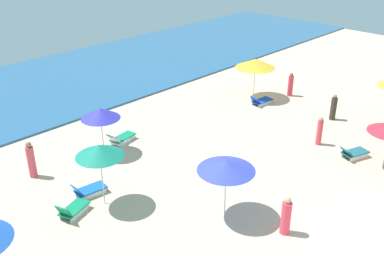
# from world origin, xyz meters

# --- Properties ---
(ocean) EXTENTS (60.00, 12.47, 0.12)m
(ocean) POSITION_xyz_m (0.00, 23.76, 0.06)
(ocean) COLOR #2A5B87
(ocean) RESTS_ON ground_plane
(umbrella_1) EXTENTS (1.86, 1.86, 2.64)m
(umbrella_1) POSITION_xyz_m (-5.09, 9.90, 2.39)
(umbrella_1) COLOR silver
(umbrella_1) RESTS_ON ground_plane
(lounge_chair_1_0) EXTENTS (1.44, 0.80, 0.63)m
(lounge_chair_1_0) POSITION_xyz_m (-5.20, 10.85, 0.25)
(lounge_chair_1_0) COLOR silver
(lounge_chair_1_0) RESTS_ON ground_plane
(lounge_chair_1_1) EXTENTS (1.45, 1.01, 0.73)m
(lounge_chair_1_1) POSITION_xyz_m (-6.41, 10.13, 0.26)
(lounge_chair_1_1) COLOR silver
(lounge_chair_1_1) RESTS_ON ground_plane
(umbrella_2) EXTENTS (2.46, 2.46, 2.49)m
(umbrella_2) POSITION_xyz_m (8.31, 12.64, 2.22)
(umbrella_2) COLOR silver
(umbrella_2) RESTS_ON ground_plane
(lounge_chair_2_0) EXTENTS (1.51, 0.77, 0.62)m
(lounge_chair_2_0) POSITION_xyz_m (7.69, 11.60, 0.23)
(lounge_chair_2_0) COLOR silver
(lounge_chair_2_0) RESTS_ON ground_plane
(lounge_chair_4_1) EXTENTS (1.52, 1.07, 0.63)m
(lounge_chair_4_1) POSITION_xyz_m (5.32, 4.50, 0.26)
(lounge_chair_4_1) COLOR silver
(lounge_chair_4_1) RESTS_ON ground_plane
(umbrella_5) EXTENTS (2.17, 2.17, 2.38)m
(umbrella_5) POSITION_xyz_m (-2.33, 5.99, 2.17)
(umbrella_5) COLOR silver
(umbrella_5) RESTS_ON ground_plane
(umbrella_6) EXTENTS (1.85, 1.85, 2.33)m
(umbrella_6) POSITION_xyz_m (-2.61, 13.41, 2.07)
(umbrella_6) COLOR silver
(umbrella_6) RESTS_ON ground_plane
(lounge_chair_6_0) EXTENTS (1.64, 0.86, 0.69)m
(lounge_chair_6_0) POSITION_xyz_m (-1.37, 13.63, 0.26)
(lounge_chair_6_0) COLOR silver
(lounge_chair_6_0) RESTS_ON ground_plane
(lounge_chair_6_1) EXTENTS (1.39, 0.93, 0.69)m
(lounge_chair_6_1) POSITION_xyz_m (-1.54, 13.51, 0.24)
(lounge_chair_6_1) COLOR silver
(lounge_chair_6_1) RESTS_ON ground_plane
(beachgoer_0) EXTENTS (0.44, 0.44, 1.53)m
(beachgoer_0) POSITION_xyz_m (-1.65, 3.74, 0.71)
(beachgoer_0) COLOR #F2415B
(beachgoer_0) RESTS_ON ground_plane
(beachgoer_1) EXTENTS (0.39, 0.39, 1.50)m
(beachgoer_1) POSITION_xyz_m (8.67, 7.40, 0.69)
(beachgoer_1) COLOR #333129
(beachgoer_1) RESTS_ON ground_plane
(beachgoer_2) EXTENTS (0.40, 0.40, 1.70)m
(beachgoer_2) POSITION_xyz_m (-6.06, 13.83, 0.80)
(beachgoer_2) COLOR #D2495A
(beachgoer_2) RESTS_ON ground_plane
(beachgoer_3) EXTENTS (0.44, 0.44, 1.53)m
(beachgoer_3) POSITION_xyz_m (10.15, 11.15, 0.71)
(beachgoer_3) COLOR #DA3B4E
(beachgoer_3) RESTS_ON ground_plane
(beachgoer_4) EXTENTS (0.40, 0.40, 1.50)m
(beachgoer_4) POSITION_xyz_m (5.41, 6.42, 0.72)
(beachgoer_4) COLOR #EC4551
(beachgoer_4) RESTS_ON ground_plane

